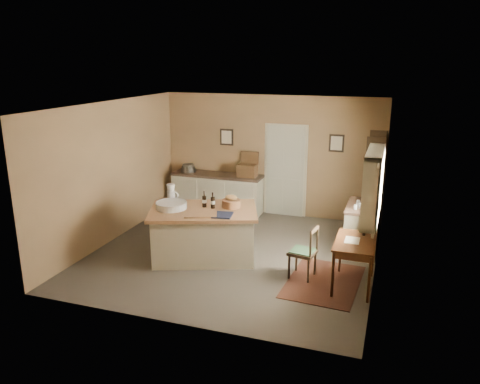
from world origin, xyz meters
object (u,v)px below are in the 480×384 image
object	(u,v)px
work_island	(203,232)
right_cabinet	(362,228)
sideboard	(218,192)
desk_chair	(303,252)
shelving_unit	(376,185)
writing_desk	(355,246)

from	to	relation	value
work_island	right_cabinet	size ratio (longest dim) A/B	2.05
sideboard	right_cabinet	xyz separation A→B (m)	(3.38, -1.36, -0.02)
work_island	desk_chair	distance (m)	1.85
right_cabinet	shelving_unit	size ratio (longest dim) A/B	0.51
sideboard	writing_desk	world-z (taller)	sideboard
work_island	shelving_unit	world-z (taller)	shelving_unit
work_island	sideboard	size ratio (longest dim) A/B	1.02
desk_chair	work_island	bearing A→B (deg)	-177.85
work_island	writing_desk	world-z (taller)	work_island
work_island	right_cabinet	distance (m)	2.91
shelving_unit	work_island	bearing A→B (deg)	-141.93
writing_desk	right_cabinet	bearing A→B (deg)	90.01
writing_desk	shelving_unit	xyz separation A→B (m)	(0.15, 2.49, 0.35)
desk_chair	shelving_unit	xyz separation A→B (m)	(0.98, 2.42, 0.60)
right_cabinet	work_island	bearing A→B (deg)	-156.15
sideboard	right_cabinet	size ratio (longest dim) A/B	2.00
sideboard	writing_desk	xyz separation A→B (m)	(3.38, -2.82, 0.19)
right_cabinet	shelving_unit	xyz separation A→B (m)	(0.15, 1.03, 0.57)
right_cabinet	shelving_unit	world-z (taller)	shelving_unit
sideboard	shelving_unit	distance (m)	3.59
writing_desk	desk_chair	distance (m)	0.86
desk_chair	shelving_unit	world-z (taller)	shelving_unit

